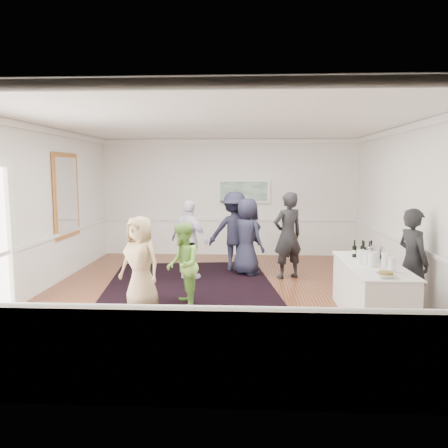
# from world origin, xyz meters

# --- Properties ---
(floor) EXTENTS (8.00, 8.00, 0.00)m
(floor) POSITION_xyz_m (0.00, 0.00, 0.00)
(floor) COLOR brown
(floor) RESTS_ON ground
(ceiling) EXTENTS (7.00, 8.00, 0.02)m
(ceiling) POSITION_xyz_m (0.00, 0.00, 3.20)
(ceiling) COLOR white
(ceiling) RESTS_ON wall_back
(wall_left) EXTENTS (0.02, 8.00, 3.20)m
(wall_left) POSITION_xyz_m (-3.50, 0.00, 1.60)
(wall_left) COLOR white
(wall_left) RESTS_ON floor
(wall_right) EXTENTS (0.02, 8.00, 3.20)m
(wall_right) POSITION_xyz_m (3.50, 0.00, 1.60)
(wall_right) COLOR white
(wall_right) RESTS_ON floor
(wall_back) EXTENTS (7.00, 0.02, 3.20)m
(wall_back) POSITION_xyz_m (0.00, 4.00, 1.60)
(wall_back) COLOR white
(wall_back) RESTS_ON floor
(wall_front) EXTENTS (7.00, 0.02, 3.20)m
(wall_front) POSITION_xyz_m (0.00, -4.00, 1.60)
(wall_front) COLOR white
(wall_front) RESTS_ON floor
(wainscoting) EXTENTS (7.00, 8.00, 1.00)m
(wainscoting) POSITION_xyz_m (0.00, 0.00, 0.50)
(wainscoting) COLOR white
(wainscoting) RESTS_ON floor
(mirror) EXTENTS (0.05, 1.25, 1.85)m
(mirror) POSITION_xyz_m (-3.45, 1.30, 1.80)
(mirror) COLOR #C77B3A
(mirror) RESTS_ON wall_left
(landscape_painting) EXTENTS (1.44, 0.06, 0.66)m
(landscape_painting) POSITION_xyz_m (0.40, 3.95, 1.78)
(landscape_painting) COLOR white
(landscape_painting) RESTS_ON wall_back
(area_rug) EXTENTS (3.89, 4.79, 0.02)m
(area_rug) POSITION_xyz_m (-0.66, 0.57, 0.01)
(area_rug) COLOR black
(area_rug) RESTS_ON floor
(serving_table) EXTENTS (0.83, 2.18, 0.88)m
(serving_table) POSITION_xyz_m (2.46, -1.21, 0.45)
(serving_table) COLOR white
(serving_table) RESTS_ON floor
(bartender) EXTENTS (0.60, 0.74, 1.74)m
(bartender) POSITION_xyz_m (3.20, -0.91, 0.87)
(bartender) COLOR black
(bartender) RESTS_ON floor
(guest_tan) EXTENTS (0.92, 0.79, 1.59)m
(guest_tan) POSITION_xyz_m (-1.30, -0.90, 0.79)
(guest_tan) COLOR tan
(guest_tan) RESTS_ON floor
(guest_green) EXTENTS (0.66, 0.79, 1.47)m
(guest_green) POSITION_xyz_m (-0.60, -0.77, 0.74)
(guest_green) COLOR #7FC34E
(guest_green) RESTS_ON floor
(guest_lilac) EXTENTS (1.06, 0.92, 1.71)m
(guest_lilac) POSITION_xyz_m (-0.74, 1.15, 0.86)
(guest_lilac) COLOR silver
(guest_lilac) RESTS_ON floor
(guest_dark_a) EXTENTS (1.25, 0.77, 1.86)m
(guest_dark_a) POSITION_xyz_m (0.21, 2.04, 0.93)
(guest_dark_a) COLOR #1D1D30
(guest_dark_a) RESTS_ON floor
(guest_dark_b) EXTENTS (0.82, 0.71, 1.89)m
(guest_dark_b) POSITION_xyz_m (1.38, 1.38, 0.94)
(guest_dark_b) COLOR black
(guest_dark_b) RESTS_ON floor
(guest_navy) EXTENTS (0.99, 0.99, 1.73)m
(guest_navy) POSITION_xyz_m (0.50, 1.65, 0.87)
(guest_navy) COLOR #1D1D30
(guest_navy) RESTS_ON floor
(wine_bottles) EXTENTS (0.35, 0.20, 0.31)m
(wine_bottles) POSITION_xyz_m (2.46, -0.73, 1.04)
(wine_bottles) COLOR black
(wine_bottles) RESTS_ON serving_table
(juice_pitchers) EXTENTS (0.42, 0.66, 0.24)m
(juice_pitchers) POSITION_xyz_m (2.44, -1.43, 1.00)
(juice_pitchers) COLOR #82B942
(juice_pitchers) RESTS_ON serving_table
(ice_bucket) EXTENTS (0.26, 0.26, 0.25)m
(ice_bucket) POSITION_xyz_m (2.54, -1.04, 1.00)
(ice_bucket) COLOR silver
(ice_bucket) RESTS_ON serving_table
(nut_bowl) EXTENTS (0.28, 0.28, 0.08)m
(nut_bowl) POSITION_xyz_m (2.41, -2.07, 0.92)
(nut_bowl) COLOR white
(nut_bowl) RESTS_ON serving_table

